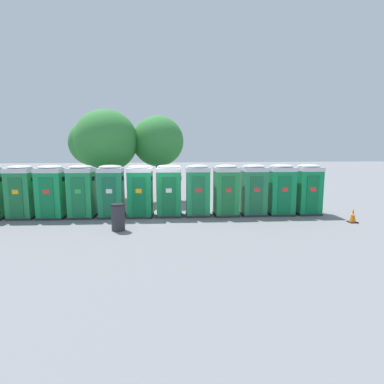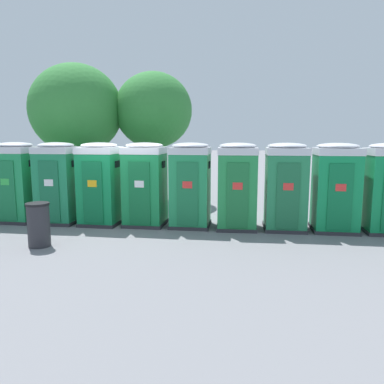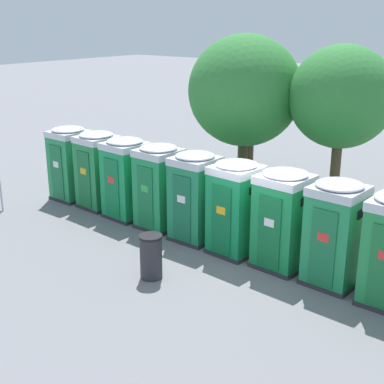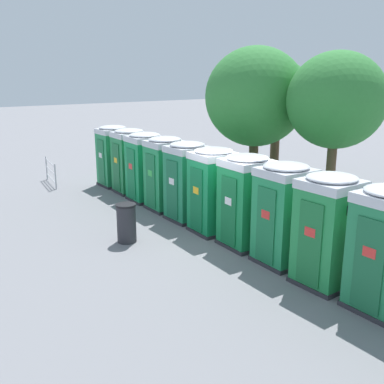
# 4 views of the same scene
# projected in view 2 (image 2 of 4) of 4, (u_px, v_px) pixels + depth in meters

# --- Properties ---
(ground_plane) EXTENTS (120.00, 120.00, 0.00)m
(ground_plane) POSITION_uv_depth(u_px,v_px,m) (123.00, 224.00, 11.65)
(ground_plane) COLOR slate
(portapotty_3) EXTENTS (1.25, 1.27, 2.54)m
(portapotty_3) POSITION_uv_depth(u_px,v_px,m) (17.00, 182.00, 11.95)
(portapotty_3) COLOR #2D2D33
(portapotty_3) RESTS_ON ground
(portapotty_4) EXTENTS (1.20, 1.23, 2.54)m
(portapotty_4) POSITION_uv_depth(u_px,v_px,m) (58.00, 183.00, 11.75)
(portapotty_4) COLOR #2D2D33
(portapotty_4) RESTS_ON ground
(portapotty_5) EXTENTS (1.27, 1.29, 2.54)m
(portapotty_5) POSITION_uv_depth(u_px,v_px,m) (100.00, 183.00, 11.55)
(portapotty_5) COLOR #2D2D33
(portapotty_5) RESTS_ON ground
(portapotty_6) EXTENTS (1.31, 1.30, 2.54)m
(portapotty_6) POSITION_uv_depth(u_px,v_px,m) (145.00, 184.00, 11.43)
(portapotty_6) COLOR #2D2D33
(portapotty_6) RESTS_ON ground
(portapotty_7) EXTENTS (1.25, 1.27, 2.54)m
(portapotty_7) POSITION_uv_depth(u_px,v_px,m) (190.00, 185.00, 11.26)
(portapotty_7) COLOR #2D2D33
(portapotty_7) RESTS_ON ground
(portapotty_8) EXTENTS (1.19, 1.22, 2.54)m
(portapotty_8) POSITION_uv_depth(u_px,v_px,m) (237.00, 186.00, 11.01)
(portapotty_8) COLOR #2D2D33
(portapotty_8) RESTS_ON ground
(portapotty_9) EXTENTS (1.25, 1.25, 2.54)m
(portapotty_9) POSITION_uv_depth(u_px,v_px,m) (286.00, 186.00, 10.88)
(portapotty_9) COLOR #2D2D33
(portapotty_9) RESTS_ON ground
(portapotty_10) EXTENTS (1.31, 1.27, 2.54)m
(portapotty_10) POSITION_uv_depth(u_px,v_px,m) (336.00, 187.00, 10.71)
(portapotty_10) COLOR #2D2D33
(portapotty_10) RESTS_ON ground
(street_tree_0) EXTENTS (2.97, 2.97, 5.20)m
(street_tree_0) POSITION_uv_depth(u_px,v_px,m) (70.00, 116.00, 17.77)
(street_tree_0) COLOR #4C3826
(street_tree_0) RESTS_ON ground
(street_tree_1) EXTENTS (3.16, 3.16, 5.32)m
(street_tree_1) POSITION_uv_depth(u_px,v_px,m) (154.00, 111.00, 15.37)
(street_tree_1) COLOR brown
(street_tree_1) RESTS_ON ground
(street_tree_2) EXTENTS (3.68, 3.68, 5.58)m
(street_tree_2) POSITION_uv_depth(u_px,v_px,m) (76.00, 110.00, 15.02)
(street_tree_2) COLOR #4C3826
(street_tree_2) RESTS_ON ground
(trash_can) EXTENTS (0.57, 0.57, 1.10)m
(trash_can) POSITION_uv_depth(u_px,v_px,m) (39.00, 225.00, 9.28)
(trash_can) COLOR #2D2D33
(trash_can) RESTS_ON ground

